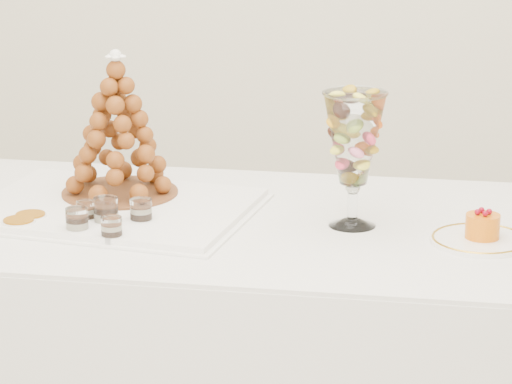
# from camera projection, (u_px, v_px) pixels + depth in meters

# --- Properties ---
(buffet_table) EXTENTS (2.22, 0.89, 0.84)m
(buffet_table) POSITION_uv_depth(u_px,v_px,m) (268.00, 381.00, 3.04)
(buffet_table) COLOR white
(buffet_table) RESTS_ON ground
(lace_tray) EXTENTS (0.71, 0.57, 0.02)m
(lace_tray) POSITION_uv_depth(u_px,v_px,m) (114.00, 208.00, 2.98)
(lace_tray) COLOR white
(lace_tray) RESTS_ON buffet_table
(macaron_vase) EXTENTS (0.15, 0.15, 0.32)m
(macaron_vase) POSITION_uv_depth(u_px,v_px,m) (354.00, 140.00, 2.83)
(macaron_vase) COLOR white
(macaron_vase) RESTS_ON buffet_table
(cake_plate) EXTENTS (0.23, 0.23, 0.01)m
(cake_plate) POSITION_uv_depth(u_px,v_px,m) (480.00, 240.00, 2.77)
(cake_plate) COLOR white
(cake_plate) RESTS_ON buffet_table
(verrine_a) EXTENTS (0.05, 0.05, 0.06)m
(verrine_a) POSITION_uv_depth(u_px,v_px,m) (86.00, 214.00, 2.88)
(verrine_a) COLOR white
(verrine_a) RESTS_ON buffet_table
(verrine_b) EXTENTS (0.07, 0.07, 0.08)m
(verrine_b) POSITION_uv_depth(u_px,v_px,m) (106.00, 214.00, 2.85)
(verrine_b) COLOR white
(verrine_b) RESTS_ON buffet_table
(verrine_c) EXTENTS (0.06, 0.06, 0.07)m
(verrine_c) POSITION_uv_depth(u_px,v_px,m) (141.00, 214.00, 2.86)
(verrine_c) COLOR white
(verrine_c) RESTS_ON buffet_table
(verrine_d) EXTENTS (0.06, 0.06, 0.07)m
(verrine_d) POSITION_uv_depth(u_px,v_px,m) (77.00, 223.00, 2.80)
(verrine_d) COLOR white
(verrine_d) RESTS_ON buffet_table
(verrine_e) EXTENTS (0.05, 0.05, 0.06)m
(verrine_e) POSITION_uv_depth(u_px,v_px,m) (112.00, 231.00, 2.75)
(verrine_e) COLOR white
(verrine_e) RESTS_ON buffet_table
(ramekin_back) EXTENTS (0.08, 0.08, 0.02)m
(ramekin_back) POSITION_uv_depth(u_px,v_px,m) (31.00, 220.00, 2.89)
(ramekin_back) COLOR white
(ramekin_back) RESTS_ON buffet_table
(ramekin_front) EXTENTS (0.08, 0.08, 0.03)m
(ramekin_front) POSITION_uv_depth(u_px,v_px,m) (19.00, 226.00, 2.85)
(ramekin_front) COLOR white
(ramekin_front) RESTS_ON buffet_table
(croquembouche) EXTENTS (0.31, 0.31, 0.37)m
(croquembouche) POSITION_uv_depth(u_px,v_px,m) (118.00, 125.00, 3.02)
(croquembouche) COLOR brown
(croquembouche) RESTS_ON lace_tray
(mousse_cake) EXTENTS (0.08, 0.08, 0.07)m
(mousse_cake) POSITION_uv_depth(u_px,v_px,m) (483.00, 226.00, 2.76)
(mousse_cake) COLOR orange
(mousse_cake) RESTS_ON cake_plate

